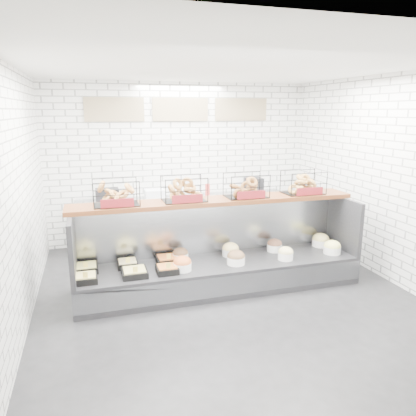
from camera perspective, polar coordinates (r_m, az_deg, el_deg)
name	(u,v)px	position (r m, az deg, el deg)	size (l,w,h in m)	color
ground	(227,296)	(5.70, 2.64, -12.28)	(5.50, 5.50, 0.00)	black
room_shell	(214,142)	(5.72, 0.88, 9.31)	(5.02, 5.51, 3.01)	white
display_case	(219,265)	(5.86, 1.60, -7.98)	(4.00, 0.90, 1.20)	black
bagel_shelf	(216,191)	(5.73, 1.08, 2.43)	(4.10, 0.50, 0.40)	#45200E
prep_counter	(185,219)	(7.73, -3.22, -1.56)	(4.00, 0.60, 1.20)	#93969B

